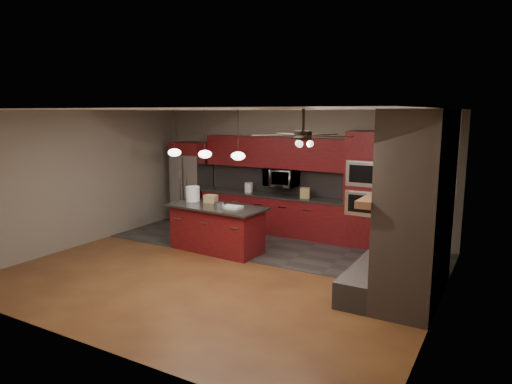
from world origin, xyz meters
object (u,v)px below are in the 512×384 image
Objects in this scene: oven_tower at (367,190)px; counter_bucket at (249,187)px; white_bucket at (193,194)px; refrigerator at (192,183)px; cardboard_box at (211,199)px; microwave at (281,177)px; counter_box at (305,193)px; paint_tray at (232,207)px; kitchen_island at (217,228)px; paint_can at (219,206)px.

counter_bucket is (-2.81, 0.01, -0.18)m from oven_tower.
refrigerator is at bearing 127.94° from white_bucket.
white_bucket is 1.24× the size of cardboard_box.
refrigerator reaches higher than counter_bucket.
microwave reaches higher than white_bucket.
white_bucket is 1.36× the size of counter_box.
counter_box reaches higher than paint_tray.
oven_tower is 3.15m from kitchen_island.
oven_tower reaches higher than refrigerator.
oven_tower reaches higher than counter_box.
microwave reaches higher than cardboard_box.
refrigerator reaches higher than kitchen_island.
microwave reaches higher than counter_bucket.
white_bucket is 0.43m from cardboard_box.
microwave is at bearing 53.83° from white_bucket.
refrigerator is at bearing 168.81° from counter_box.
refrigerator is at bearing 130.42° from cardboard_box.
paint_can is at bearing -75.74° from counter_bucket.
microwave is at bearing 56.70° from cardboard_box.
kitchen_island is (-2.49, -1.79, -0.73)m from oven_tower.
paint_tray is 1.52× the size of cardboard_box.
paint_tray is (1.09, -0.18, -0.14)m from white_bucket.
kitchen_island is 10.83× the size of paint_can.
white_bucket is at bearing -151.52° from counter_box.
white_bucket is at bearing -126.17° from microwave.
paint_tray is 1.72× the size of counter_bucket.
microwave is 3.18× the size of counter_box.
cardboard_box reaches higher than kitchen_island.
oven_tower is at bearing 0.96° from refrigerator.
counter_bucket is (-0.03, 1.58, 0.01)m from cardboard_box.
counter_box reaches higher than counter_bucket.
counter_box reaches higher than cardboard_box.
refrigerator is 1.60m from counter_bucket.
counter_box reaches higher than paint_can.
kitchen_island is at bearing -79.99° from counter_bucket.
counter_box is at bearing 0.58° from refrigerator.
kitchen_island is at bearing 178.05° from paint_tray.
counter_box is (3.07, 0.03, 0.00)m from refrigerator.
cardboard_box is 2.10m from counter_box.
paint_can is at bearing -42.26° from refrigerator.
oven_tower reaches higher than microwave.
refrigerator is 8.81× the size of counter_box.
oven_tower is 1.98m from microwave.
paint_tray is at bearing -9.45° from white_bucket.
oven_tower reaches higher than cardboard_box.
microwave is at bearing 178.34° from oven_tower.
oven_tower is 6.24× the size of paint_tray.
paint_can is at bearing -139.12° from oven_tower.
microwave is 0.36× the size of refrigerator.
paint_tray is (0.18, 0.19, -0.04)m from paint_can.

